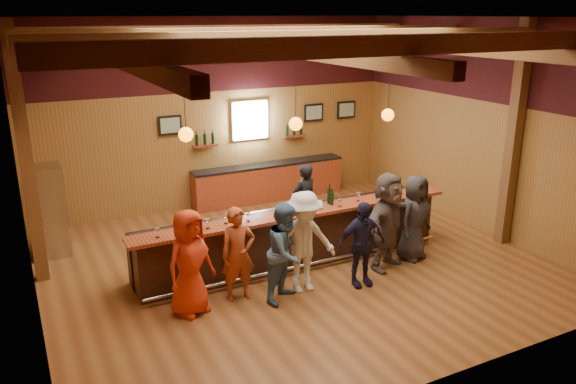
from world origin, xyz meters
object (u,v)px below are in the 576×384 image
customer_redvest (238,254)px  customer_white (304,242)px  stainless_fridge (46,211)px  bartender (304,202)px  customer_navy (361,244)px  bottle_a (332,198)px  bar_counter (292,235)px  customer_denim (286,252)px  customer_dark (414,218)px  customer_orange (190,262)px  ice_bucket (302,202)px  back_bar_cabinet (269,182)px  customer_brown (388,221)px

customer_redvest → customer_white: (1.09, -0.24, 0.09)m
stainless_fridge → bartender: (4.83, -1.61, -0.08)m
customer_navy → bottle_a: customer_navy is taller
bar_counter → customer_redvest: size_ratio=3.94×
customer_denim → customer_dark: (2.91, 0.33, -0.00)m
customer_denim → customer_navy: (1.38, -0.15, -0.07)m
customer_orange → customer_white: bearing=-26.9°
customer_redvest → customer_denim: customer_denim is taller
ice_bucket → customer_redvest: bearing=-155.2°
bottle_a → bartender: bearing=89.4°
customer_white → customer_navy: (0.99, -0.27, -0.12)m
customer_orange → customer_redvest: (0.85, 0.09, -0.07)m
customer_redvest → customer_white: size_ratio=0.90×
bar_counter → customer_navy: 1.57m
customer_navy → customer_dark: bearing=23.2°
customer_orange → ice_bucket: (2.42, 0.81, 0.37)m
bartender → ice_bucket: bartender is taller
customer_denim → customer_white: (0.39, 0.12, 0.05)m
customer_white → bottle_a: customer_white is taller
customer_white → customer_dark: bearing=7.3°
stainless_fridge → bottle_a: stainless_fridge is taller
back_bar_cabinet → customer_redvest: size_ratio=2.50×
back_bar_cabinet → ice_bucket: (-1.10, -3.77, 0.76)m
bar_counter → customer_brown: 1.83m
back_bar_cabinet → customer_denim: bearing=-112.0°
customer_denim → customer_brown: bearing=-25.9°
bartender → customer_orange: bearing=20.0°
back_bar_cabinet → ice_bucket: size_ratio=15.87×
bar_counter → bottle_a: bottle_a is taller
customer_orange → customer_denim: (1.55, -0.27, -0.02)m
back_bar_cabinet → customer_dark: size_ratio=2.38×
bar_counter → stainless_fridge: bearing=149.2°
back_bar_cabinet → stainless_fridge: stainless_fridge is taller
customer_denim → bartender: 2.59m
customer_redvest → customer_denim: (0.70, -0.36, 0.04)m
bar_counter → customer_brown: (1.43, -1.06, 0.40)m
customer_redvest → customer_navy: 2.14m
customer_redvest → bar_counter: bearing=36.3°
bar_counter → customer_denim: customer_denim is taller
customer_redvest → customer_dark: bearing=3.9°
customer_white → customer_dark: size_ratio=1.06×
bar_counter → customer_white: 1.28m
bartender → back_bar_cabinet: bearing=-111.1°
customer_brown → bar_counter: bearing=121.5°
customer_brown → bartender: size_ratio=1.12×
customer_navy → customer_orange: bearing=177.7°
customer_orange → customer_dark: size_ratio=1.03×
bar_counter → customer_denim: (-0.78, -1.28, 0.32)m
back_bar_cabinet → ice_bucket: bearing=-106.2°
customer_white → bartender: bearing=63.8°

